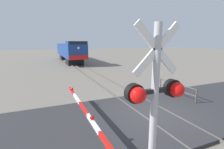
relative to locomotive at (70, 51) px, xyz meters
The scene contains 8 objects.
ground_plane 24.49m from the locomotive, 90.00° to the right, with size 160.00×160.00×0.00m, color slate.
rail_track_left 24.50m from the locomotive, 91.68° to the right, with size 0.08×80.00×0.15m, color #59544C.
rail_track_right 24.50m from the locomotive, 88.32° to the right, with size 0.08×80.00×0.15m, color #59544C.
road_surface 24.49m from the locomotive, 90.00° to the right, with size 36.00×5.63×0.14m, color #2D2D30.
locomotive is the anchor object (origin of this frame).
crossing_signal 28.44m from the locomotive, 96.19° to the right, with size 1.18×0.33×3.89m.
crossing_gate 27.03m from the locomotive, 97.49° to the right, with size 0.36×7.22×1.16m.
guard_railing 23.03m from the locomotive, 82.66° to the right, with size 0.08×3.11×0.95m.
Camera 1 is at (-4.92, -6.17, 3.54)m, focal length 26.53 mm.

